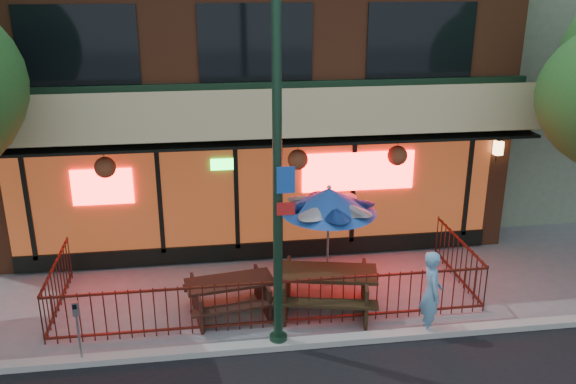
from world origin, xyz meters
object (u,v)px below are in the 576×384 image
(picnic_table_left, at_px, (230,292))
(parking_meter_near, at_px, (77,322))
(patio_umbrella, at_px, (329,200))
(street_light, at_px, (278,180))
(pedestrian, at_px, (431,292))
(picnic_table_right, at_px, (326,284))

(picnic_table_left, relative_size, parking_meter_near, 1.56)
(patio_umbrella, bearing_deg, parking_meter_near, -155.13)
(street_light, bearing_deg, picnic_table_left, 123.23)
(patio_umbrella, relative_size, pedestrian, 1.39)
(street_light, bearing_deg, parking_meter_near, -178.71)
(picnic_table_right, height_order, patio_umbrella, patio_umbrella)
(picnic_table_left, relative_size, picnic_table_right, 0.82)
(picnic_table_left, relative_size, pedestrian, 1.14)
(picnic_table_right, distance_m, parking_meter_near, 4.67)
(picnic_table_right, bearing_deg, pedestrian, -30.52)
(parking_meter_near, bearing_deg, patio_umbrella, 24.87)
(street_light, xyz_separation_m, picnic_table_right, (1.08, 1.10, -2.59))
(street_light, relative_size, picnic_table_right, 3.07)
(picnic_table_left, relative_size, patio_umbrella, 0.82)
(street_light, bearing_deg, pedestrian, 1.21)
(picnic_table_left, distance_m, picnic_table_right, 1.89)
(picnic_table_left, distance_m, pedestrian, 3.85)
(picnic_table_left, height_order, pedestrian, pedestrian)
(picnic_table_left, xyz_separation_m, patio_umbrella, (2.13, 0.90, 1.47))
(street_light, relative_size, pedestrian, 4.27)
(pedestrian, relative_size, parking_meter_near, 1.36)
(street_light, xyz_separation_m, parking_meter_near, (-3.43, -0.08, -2.34))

